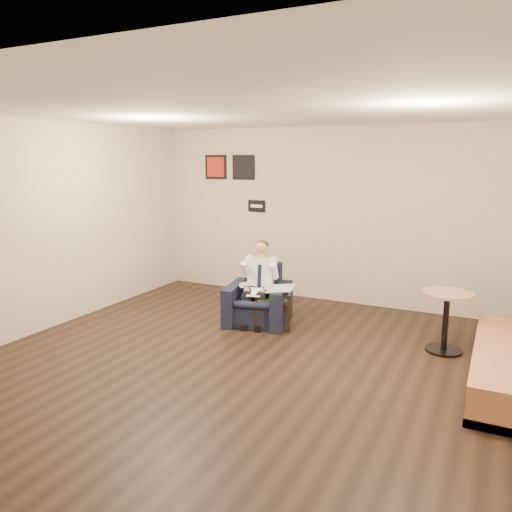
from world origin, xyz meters
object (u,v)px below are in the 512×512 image
at_px(side_table, 273,312).
at_px(banquette, 503,331).
at_px(cafe_table, 446,322).
at_px(armchair, 258,295).
at_px(coffee_mug, 285,293).
at_px(smartphone, 277,295).
at_px(seated_man, 256,287).
at_px(green_folder, 271,298).

xyz_separation_m(side_table, banquette, (2.85, -0.58, 0.37)).
bearing_deg(cafe_table, armchair, -178.99).
height_order(coffee_mug, smartphone, coffee_mug).
bearing_deg(coffee_mug, smartphone, -176.22).
distance_m(coffee_mug, banquette, 2.84).
height_order(seated_man, banquette, banquette).
bearing_deg(seated_man, armchair, 90.00).
distance_m(smartphone, banquette, 2.95).
distance_m(green_folder, cafe_table, 2.26).
distance_m(side_table, coffee_mug, 0.31).
bearing_deg(side_table, seated_man, -164.58).
bearing_deg(smartphone, armchair, -166.59).
distance_m(side_table, banquette, 2.93).
bearing_deg(seated_man, side_table, 3.76).
xyz_separation_m(armchair, banquette, (3.10, -0.62, 0.16)).
height_order(coffee_mug, banquette, banquette).
bearing_deg(coffee_mug, banquette, -15.13).
bearing_deg(armchair, banquette, -22.98).
bearing_deg(seated_man, banquette, -21.19).
bearing_deg(side_table, cafe_table, 2.14).
distance_m(seated_man, cafe_table, 2.48).
distance_m(green_folder, coffee_mug, 0.23).
xyz_separation_m(seated_man, cafe_table, (2.47, 0.15, -0.18)).
distance_m(coffee_mug, smartphone, 0.13).
bearing_deg(green_folder, armchair, 164.27).
relative_size(green_folder, coffee_mug, 4.74).
relative_size(armchair, cafe_table, 1.13).
bearing_deg(banquette, side_table, 168.46).
height_order(seated_man, coffee_mug, seated_man).
distance_m(side_table, smartphone, 0.25).
xyz_separation_m(banquette, cafe_table, (-0.61, 0.67, -0.20)).
height_order(side_table, cafe_table, cafe_table).
xyz_separation_m(seated_man, coffee_mug, (0.34, 0.22, -0.11)).
bearing_deg(smartphone, side_table, -97.35).
relative_size(coffee_mug, smartphone, 0.68).
bearing_deg(cafe_table, banquette, -47.46).
bearing_deg(banquette, armchair, 168.67).
distance_m(side_table, cafe_table, 2.25).
relative_size(smartphone, banquette, 0.06).
bearing_deg(armchair, side_table, -20.57).
bearing_deg(green_folder, seated_man, -169.99).
bearing_deg(armchair, cafe_table, -10.64).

